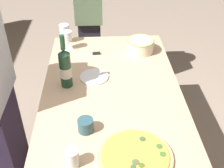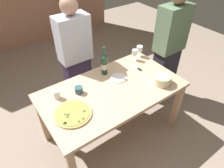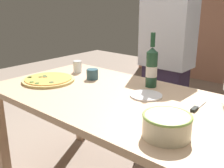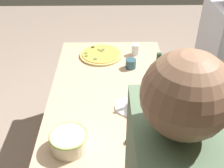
{
  "view_description": "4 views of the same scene",
  "coord_description": "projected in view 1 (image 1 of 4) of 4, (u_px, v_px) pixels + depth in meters",
  "views": [
    {
      "loc": [
        -1.47,
        0.07,
        1.88
      ],
      "look_at": [
        0.0,
        0.0,
        0.82
      ],
      "focal_mm": 46.46,
      "sensor_mm": 36.0,
      "label": 1
    },
    {
      "loc": [
        -1.01,
        -1.4,
        2.22
      ],
      "look_at": [
        0.0,
        0.0,
        0.82
      ],
      "focal_mm": 32.29,
      "sensor_mm": 36.0,
      "label": 2
    },
    {
      "loc": [
        1.03,
        -1.19,
        1.32
      ],
      "look_at": [
        0.0,
        0.0,
        0.82
      ],
      "focal_mm": 42.79,
      "sensor_mm": 36.0,
      "label": 3
    },
    {
      "loc": [
        1.6,
        -0.03,
        1.94
      ],
      "look_at": [
        0.0,
        0.0,
        0.82
      ],
      "focal_mm": 44.08,
      "sensor_mm": 36.0,
      "label": 4
    }
  ],
  "objects": [
    {
      "name": "wine_glass_near_pizza",
      "position": [
        64.0,
        30.0,
        2.36
      ],
      "size": [
        0.08,
        0.08,
        0.15
      ],
      "color": "white",
      "rests_on": "dining_table"
    },
    {
      "name": "side_plate",
      "position": [
        94.0,
        77.0,
        2.0
      ],
      "size": [
        0.2,
        0.2,
        0.01
      ],
      "primitive_type": "cylinder",
      "color": "white",
      "rests_on": "dining_table"
    },
    {
      "name": "cup_amber",
      "position": [
        86.0,
        125.0,
        1.56
      ],
      "size": [
        0.09,
        0.09,
        0.08
      ],
      "primitive_type": "cylinder",
      "color": "#2F535F",
      "rests_on": "dining_table"
    },
    {
      "name": "serving_bowl",
      "position": [
        140.0,
        45.0,
        2.27
      ],
      "size": [
        0.21,
        0.21,
        0.1
      ],
      "color": "beige",
      "rests_on": "dining_table"
    },
    {
      "name": "pizza",
      "position": [
        135.0,
        156.0,
        1.42
      ],
      "size": [
        0.37,
        0.37,
        0.03
      ],
      "color": "#D6BB6E",
      "rests_on": "dining_table"
    },
    {
      "name": "dining_table",
      "position": [
        112.0,
        104.0,
        1.91
      ],
      "size": [
        1.6,
        0.9,
        0.75
      ],
      "color": "#D1A985",
      "rests_on": "ground"
    },
    {
      "name": "cup_ceramic",
      "position": [
        72.0,
        158.0,
        1.37
      ],
      "size": [
        0.07,
        0.07,
        0.1
      ],
      "primitive_type": "cylinder",
      "color": "white",
      "rests_on": "dining_table"
    },
    {
      "name": "pizza_knife",
      "position": [
        92.0,
        54.0,
        2.25
      ],
      "size": [
        0.03,
        0.19,
        0.02
      ],
      "color": "silver",
      "rests_on": "dining_table"
    },
    {
      "name": "wine_glass_by_bottle",
      "position": [
        67.0,
        36.0,
        2.27
      ],
      "size": [
        0.07,
        0.07,
        0.15
      ],
      "color": "white",
      "rests_on": "dining_table"
    },
    {
      "name": "ground_plane",
      "position": [
        112.0,
        167.0,
        2.3
      ],
      "size": [
        8.0,
        8.0,
        0.0
      ],
      "primitive_type": "plane",
      "color": "gray"
    },
    {
      "name": "person_guest_left",
      "position": [
        89.0,
        14.0,
        2.68
      ],
      "size": [
        0.42,
        0.24,
        1.66
      ],
      "rotation": [
        0.0,
        0.0,
        -3.0
      ],
      "color": "#25232F",
      "rests_on": "ground"
    },
    {
      "name": "wine_bottle",
      "position": [
        65.0,
        68.0,
        1.85
      ],
      "size": [
        0.08,
        0.08,
        0.37
      ],
      "color": "#1F432C",
      "rests_on": "dining_table"
    }
  ]
}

